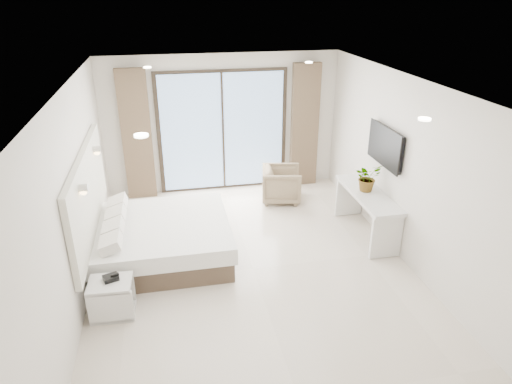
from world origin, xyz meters
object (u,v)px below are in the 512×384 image
armchair (282,183)px  console_desk (367,204)px  bed (161,239)px  nightstand (112,298)px

armchair → console_desk: bearing=-135.2°
bed → console_desk: bearing=0.2°
bed → console_desk: (3.34, 0.01, 0.27)m
nightstand → console_desk: 4.19m
bed → nightstand: (-0.63, -1.27, -0.06)m
console_desk → armchair: size_ratio=2.22×
nightstand → armchair: 4.12m
console_desk → armchair: 1.91m
nightstand → console_desk: size_ratio=0.33×
bed → nightstand: 1.42m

